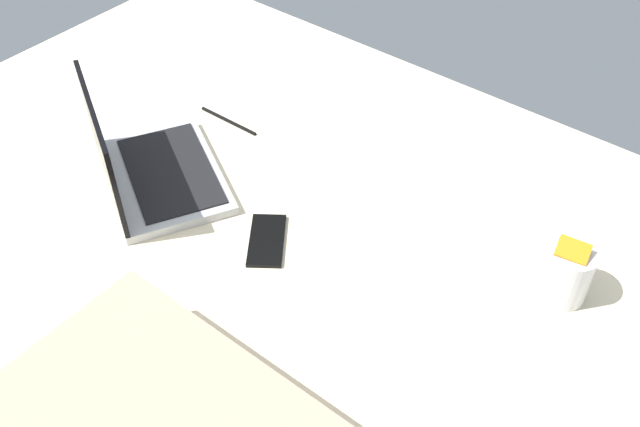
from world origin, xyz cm
name	(u,v)px	position (x,y,z in cm)	size (l,w,h in cm)	color
bed_mattress	(246,248)	(0.00, 0.00, 9.00)	(180.00, 140.00, 18.00)	beige
laptop	(147,168)	(22.60, 4.76, 22.41)	(39.99, 36.00, 23.00)	#B7BABC
snack_cup	(567,272)	(-59.16, -21.37, 23.91)	(9.00, 9.00, 13.44)	silver
cell_phone	(267,240)	(-8.37, 2.21, 18.40)	(6.80, 14.00, 0.80)	black
charger_cable	(228,121)	(24.89, -21.64, 18.30)	(17.00, 0.60, 0.60)	black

